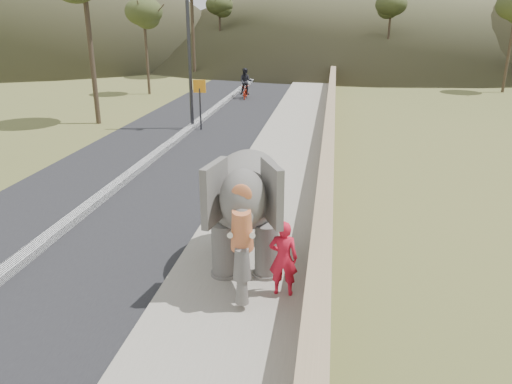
# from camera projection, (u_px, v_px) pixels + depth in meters

# --- Properties ---
(ground) EXTENTS (160.00, 160.00, 0.00)m
(ground) POSITION_uv_depth(u_px,v_px,m) (244.00, 272.00, 10.84)
(ground) COLOR olive
(ground) RESTS_ON ground
(road) EXTENTS (7.00, 120.00, 0.03)m
(road) POSITION_uv_depth(u_px,v_px,m) (168.00, 148.00, 20.86)
(road) COLOR black
(road) RESTS_ON ground
(median) EXTENTS (0.35, 120.00, 0.22)m
(median) POSITION_uv_depth(u_px,v_px,m) (168.00, 146.00, 20.83)
(median) COLOR black
(median) RESTS_ON ground
(walkway) EXTENTS (3.00, 120.00, 0.15)m
(walkway) POSITION_uv_depth(u_px,v_px,m) (287.00, 151.00, 20.13)
(walkway) COLOR #9E9687
(walkway) RESTS_ON ground
(parapet) EXTENTS (0.30, 120.00, 1.10)m
(parapet) POSITION_uv_depth(u_px,v_px,m) (329.00, 141.00, 19.73)
(parapet) COLOR tan
(parapet) RESTS_ON ground
(lamppost) EXTENTS (1.76, 0.36, 8.00)m
(lamppost) POSITION_uv_depth(u_px,v_px,m) (195.00, 24.00, 22.76)
(lamppost) COLOR #28292D
(lamppost) RESTS_ON ground
(signboard) EXTENTS (0.60, 0.08, 2.40)m
(signboard) POSITION_uv_depth(u_px,v_px,m) (200.00, 96.00, 23.58)
(signboard) COLOR #2D2D33
(signboard) RESTS_ON ground
(hill_far) EXTENTS (80.00, 80.00, 14.00)m
(hill_far) POSITION_uv_depth(u_px,v_px,m) (360.00, 2.00, 72.93)
(hill_far) COLOR brown
(hill_far) RESTS_ON ground
(elephant_and_man) EXTENTS (2.33, 3.73, 2.56)m
(elephant_and_man) POSITION_uv_depth(u_px,v_px,m) (247.00, 205.00, 10.74)
(elephant_and_man) COLOR slate
(elephant_and_man) RESTS_ON ground
(motorcyclist) EXTENTS (0.89, 1.82, 1.99)m
(motorcyclist) POSITION_uv_depth(u_px,v_px,m) (246.00, 87.00, 32.82)
(motorcyclist) COLOR maroon
(motorcyclist) RESTS_ON ground
(trees) EXTENTS (47.83, 41.26, 9.82)m
(trees) POSITION_uv_depth(u_px,v_px,m) (301.00, 33.00, 34.86)
(trees) COLOR #473828
(trees) RESTS_ON ground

